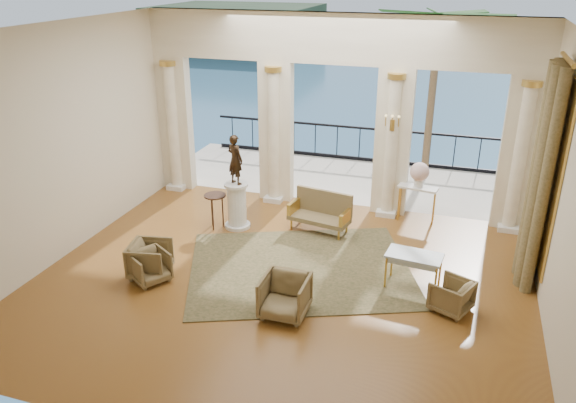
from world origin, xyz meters
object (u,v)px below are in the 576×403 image
(side_table, at_px, (215,199))
(armchair_a, at_px, (150,265))
(armchair_b, at_px, (285,294))
(console_table, at_px, (418,192))
(statue, at_px, (235,160))
(armchair_c, at_px, (451,294))
(armchair_d, at_px, (150,258))
(settee, at_px, (321,212))
(pedestal, at_px, (237,206))
(game_table, at_px, (414,258))

(side_table, bearing_deg, armchair_a, -94.42)
(armchair_b, distance_m, console_table, 4.84)
(armchair_a, distance_m, side_table, 2.52)
(armchair_b, bearing_deg, statue, 125.28)
(armchair_c, distance_m, statue, 5.26)
(armchair_d, bearing_deg, side_table, -18.29)
(armchair_b, height_order, side_table, side_table)
(side_table, bearing_deg, statue, 20.08)
(settee, bearing_deg, pedestal, -156.02)
(armchair_c, relative_size, statue, 0.57)
(pedestal, bearing_deg, side_table, -159.92)
(pedestal, bearing_deg, settee, 13.39)
(game_table, xyz_separation_m, side_table, (-4.46, 1.24, 0.07))
(armchair_a, bearing_deg, statue, 19.43)
(armchair_d, relative_size, side_table, 0.94)
(game_table, xyz_separation_m, pedestal, (-4.01, 1.40, -0.10))
(pedestal, relative_size, console_table, 1.13)
(pedestal, relative_size, statue, 0.95)
(armchair_d, distance_m, statue, 2.85)
(statue, bearing_deg, pedestal, 113.44)
(armchair_c, distance_m, side_table, 5.48)
(armchair_b, xyz_separation_m, console_table, (1.69, 4.52, 0.30))
(armchair_a, xyz_separation_m, statue, (0.64, 2.65, 1.27))
(armchair_b, relative_size, settee, 0.55)
(settee, distance_m, pedestal, 1.87)
(armchair_b, height_order, statue, statue)
(statue, height_order, console_table, statue)
(armchair_b, bearing_deg, console_table, 69.49)
(armchair_c, relative_size, game_table, 0.61)
(armchair_c, xyz_separation_m, settee, (-2.90, 2.38, 0.12))
(armchair_a, height_order, console_table, console_table)
(armchair_d, distance_m, console_table, 6.07)
(armchair_d, bearing_deg, console_table, -58.91)
(armchair_b, distance_m, pedestal, 3.59)
(armchair_a, distance_m, statue, 3.01)
(settee, bearing_deg, console_table, 41.22)
(armchair_c, distance_m, console_table, 3.69)
(armchair_b, bearing_deg, armchair_d, 170.57)
(console_table, bearing_deg, game_table, -75.32)
(armchair_d, bearing_deg, armchair_c, -95.49)
(armchair_d, distance_m, settee, 3.87)
(armchair_c, bearing_deg, pedestal, -88.05)
(armchair_b, relative_size, console_table, 0.85)
(pedestal, xyz_separation_m, statue, (0.00, 0.00, 1.09))
(armchair_b, height_order, armchair_d, armchair_b)
(settee, distance_m, game_table, 2.87)
(game_table, height_order, statue, statue)
(console_table, distance_m, side_table, 4.56)
(game_table, distance_m, side_table, 4.63)
(armchair_b, bearing_deg, side_table, 132.29)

